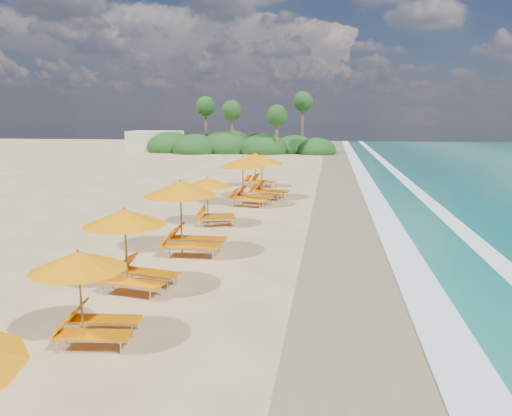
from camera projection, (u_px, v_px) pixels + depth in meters
The scene contains 12 objects.
ground at pixel (256, 237), 19.46m from camera, with size 160.00×160.00×0.00m, color #D7B57E.
wet_sand at pixel (357, 241), 18.85m from camera, with size 4.00×160.00×0.01m, color #887351.
surf_foam at pixel (430, 243), 18.44m from camera, with size 4.00×160.00×0.01m.
station_1 at pixel (88, 290), 10.26m from camera, with size 2.38×2.24×2.05m.
station_2 at pixel (131, 244), 13.38m from camera, with size 2.81×2.68×2.34m.
station_3 at pixel (187, 212), 16.94m from camera, with size 2.88×2.66×2.65m.
station_4 at pixel (211, 197), 21.57m from camera, with size 2.79×2.73×2.20m.
station_5 at pixel (246, 178), 26.28m from camera, with size 3.30×3.19×2.68m.
station_6 at pixel (265, 173), 28.56m from camera, with size 3.28×3.17×2.64m.
station_7 at pixel (257, 168), 33.29m from camera, with size 3.14×3.14×2.38m.
treeline at pixel (235, 145), 64.97m from camera, with size 25.80×8.80×9.74m.
beach_building at pixel (155, 141), 69.12m from camera, with size 7.00×5.00×2.80m, color beige.
Camera 1 is at (2.89, -18.68, 4.76)m, focal length 33.99 mm.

